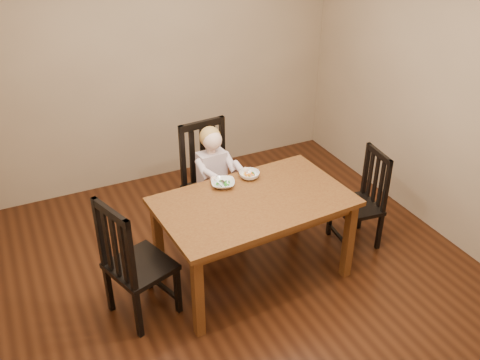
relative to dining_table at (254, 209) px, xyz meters
name	(u,v)px	position (x,y,z in m)	size (l,w,h in m)	color
room	(239,134)	(-0.13, 0.00, 0.68)	(4.01, 4.01, 2.71)	#3A1B0C
dining_table	(254,209)	(0.00, 0.00, 0.00)	(1.56, 1.00, 0.75)	#512912
chair_child	(211,183)	(-0.06, 0.76, -0.15)	(0.50, 0.48, 1.08)	black
chair_left	(134,263)	(-1.00, -0.03, -0.17)	(0.55, 0.56, 1.03)	black
chair_right	(362,201)	(1.09, 0.02, -0.23)	(0.42, 0.43, 0.91)	black
toddler	(213,172)	(-0.05, 0.70, -0.01)	(0.33, 0.41, 0.56)	beige
bowl_peas	(223,184)	(-0.13, 0.30, 0.11)	(0.19, 0.19, 0.05)	white
bowl_veg	(249,175)	(0.12, 0.32, 0.11)	(0.17, 0.17, 0.05)	white
fork	(220,184)	(-0.17, 0.27, 0.13)	(0.05, 0.11, 0.05)	silver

